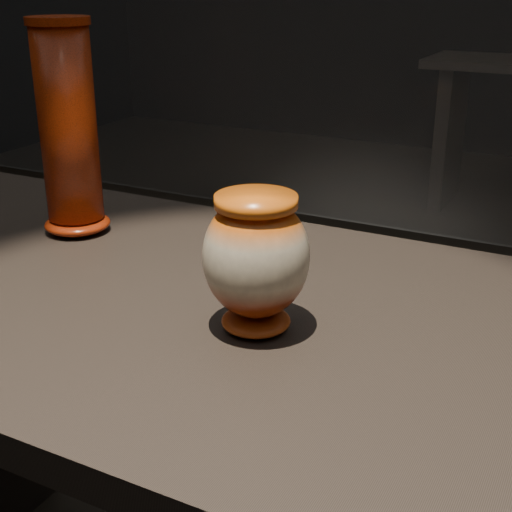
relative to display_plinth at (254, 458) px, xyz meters
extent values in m
cube|color=black|center=(0.00, 0.00, 0.24)|extent=(2.00, 0.80, 0.05)
ellipsoid|color=maroon|center=(0.03, -0.05, 0.28)|extent=(0.10, 0.10, 0.03)
ellipsoid|color=beige|center=(0.03, -0.05, 0.38)|extent=(0.15, 0.15, 0.17)
cylinder|color=orange|center=(0.03, -0.05, 0.46)|extent=(0.11, 0.11, 0.02)
ellipsoid|color=#B42D0C|center=(-0.46, 0.15, 0.29)|extent=(0.16, 0.16, 0.03)
cylinder|color=#B42D0C|center=(-0.46, 0.15, 0.48)|extent=(0.14, 0.14, 0.35)
cylinder|color=#B42D0C|center=(-0.46, 0.15, 0.66)|extent=(0.15, 0.15, 0.01)
cube|color=black|center=(-0.51, 3.59, -0.21)|extent=(0.08, 0.50, 0.85)
camera|label=1|loc=(0.44, -0.85, 0.74)|focal=50.00mm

